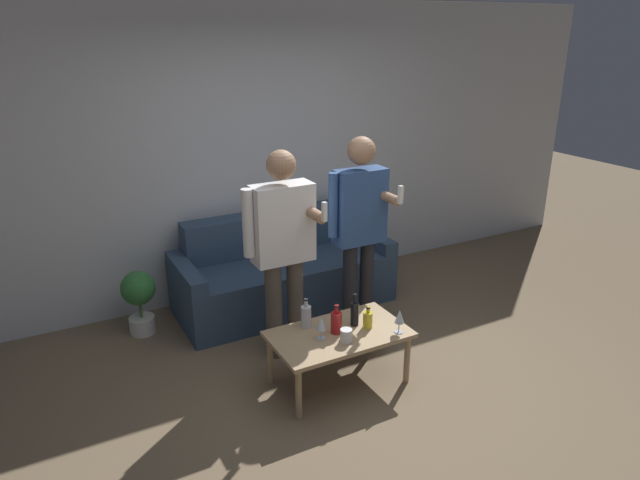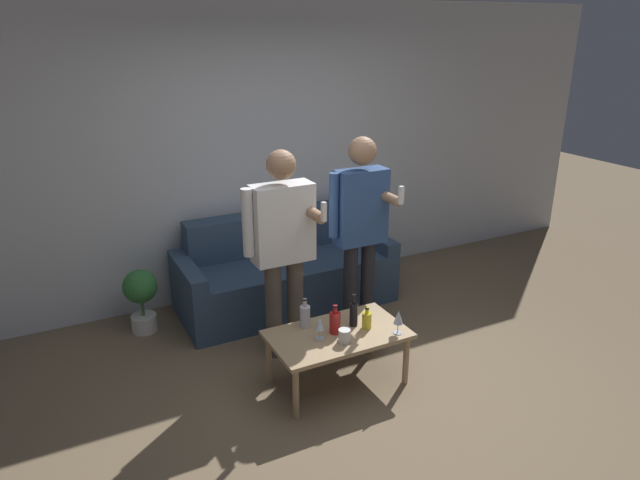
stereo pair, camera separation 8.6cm
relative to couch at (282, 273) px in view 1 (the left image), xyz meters
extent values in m
plane|color=#756047|center=(-0.02, -1.69, -0.30)|extent=(16.00, 16.00, 0.00)
cube|color=silver|center=(-0.02, 0.47, 1.05)|extent=(8.00, 0.06, 2.70)
cube|color=#334760|center=(0.00, -0.16, -0.08)|extent=(1.68, 0.59, 0.46)
cube|color=#334760|center=(0.00, 0.25, 0.11)|extent=(1.68, 0.23, 0.83)
cube|color=#334760|center=(-0.91, -0.05, -0.01)|extent=(0.14, 0.81, 0.58)
cube|color=#334760|center=(0.91, -0.05, -0.01)|extent=(0.14, 0.81, 0.58)
cube|color=tan|center=(-0.18, -1.36, 0.09)|extent=(0.98, 0.57, 0.03)
cylinder|color=tan|center=(-0.62, -1.59, -0.11)|extent=(0.04, 0.04, 0.38)
cylinder|color=tan|center=(0.26, -1.59, -0.11)|extent=(0.04, 0.04, 0.38)
cylinder|color=tan|center=(-0.62, -1.12, -0.11)|extent=(0.04, 0.04, 0.38)
cylinder|color=tan|center=(0.26, -1.12, -0.11)|extent=(0.04, 0.04, 0.38)
cylinder|color=silver|center=(-0.35, -1.17, 0.19)|extent=(0.07, 0.07, 0.16)
cylinder|color=silver|center=(-0.35, -1.17, 0.30)|extent=(0.03, 0.03, 0.06)
cylinder|color=black|center=(-0.35, -1.17, 0.32)|extent=(0.03, 0.03, 0.01)
cylinder|color=yellow|center=(0.04, -1.39, 0.17)|extent=(0.07, 0.07, 0.12)
cylinder|color=yellow|center=(0.04, -1.39, 0.25)|extent=(0.03, 0.03, 0.05)
cylinder|color=black|center=(0.04, -1.39, 0.27)|extent=(0.03, 0.03, 0.01)
cylinder|color=black|center=(-0.03, -1.31, 0.20)|extent=(0.06, 0.06, 0.18)
cylinder|color=black|center=(-0.03, -1.31, 0.32)|extent=(0.02, 0.02, 0.07)
cylinder|color=black|center=(-0.03, -1.31, 0.35)|extent=(0.03, 0.03, 0.01)
cylinder|color=#B21E1E|center=(-0.20, -1.35, 0.19)|extent=(0.08, 0.08, 0.16)
cylinder|color=#B21E1E|center=(-0.20, -1.35, 0.29)|extent=(0.03, 0.03, 0.06)
cylinder|color=black|center=(-0.20, -1.35, 0.32)|extent=(0.03, 0.03, 0.01)
cylinder|color=silver|center=(0.20, -1.56, 0.11)|extent=(0.06, 0.06, 0.01)
cylinder|color=silver|center=(0.20, -1.56, 0.15)|extent=(0.01, 0.01, 0.07)
cone|color=silver|center=(0.20, -1.56, 0.23)|extent=(0.07, 0.07, 0.10)
cylinder|color=silver|center=(-0.33, -1.37, 0.11)|extent=(0.06, 0.06, 0.01)
cylinder|color=silver|center=(-0.33, -1.37, 0.15)|extent=(0.01, 0.01, 0.07)
cone|color=silver|center=(-0.33, -1.37, 0.23)|extent=(0.07, 0.07, 0.10)
cylinder|color=white|center=(-0.20, -1.49, 0.15)|extent=(0.08, 0.08, 0.10)
cylinder|color=brown|center=(-0.44, -0.80, 0.09)|extent=(0.13, 0.13, 0.79)
cylinder|color=brown|center=(-0.25, -0.80, 0.09)|extent=(0.13, 0.13, 0.79)
cube|color=white|center=(-0.35, -0.80, 0.79)|extent=(0.46, 0.20, 0.59)
sphere|color=#9E7556|center=(-0.35, -0.80, 1.23)|extent=(0.22, 0.22, 0.22)
cylinder|color=white|center=(-0.62, -0.80, 0.83)|extent=(0.08, 0.08, 0.51)
cylinder|color=#9E7556|center=(-0.16, -0.94, 0.87)|extent=(0.08, 0.28, 0.08)
cube|color=white|center=(-0.16, -1.10, 0.93)|extent=(0.03, 0.03, 0.14)
cylinder|color=#232328|center=(0.26, -0.77, 0.10)|extent=(0.12, 0.12, 0.81)
cylinder|color=#232328|center=(0.43, -0.77, 0.10)|extent=(0.12, 0.12, 0.81)
cube|color=#2D4C84|center=(0.35, -0.77, 0.81)|extent=(0.42, 0.18, 0.61)
sphere|color=#9E7556|center=(0.35, -0.77, 1.25)|extent=(0.22, 0.22, 0.22)
cylinder|color=#2D4C84|center=(0.10, -0.77, 0.85)|extent=(0.08, 0.08, 0.52)
cylinder|color=#9E7556|center=(0.51, -0.90, 0.90)|extent=(0.08, 0.27, 0.08)
cube|color=white|center=(0.51, -1.07, 0.96)|extent=(0.03, 0.03, 0.14)
cylinder|color=silver|center=(-1.29, 0.06, -0.23)|extent=(0.21, 0.21, 0.15)
cylinder|color=#476B38|center=(-1.29, 0.06, -0.07)|extent=(0.03, 0.03, 0.17)
sphere|color=#337A38|center=(-1.29, 0.06, 0.11)|extent=(0.29, 0.29, 0.29)
camera|label=1|loc=(-1.99, -4.43, 2.14)|focal=32.00mm
camera|label=2|loc=(-1.92, -4.47, 2.14)|focal=32.00mm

